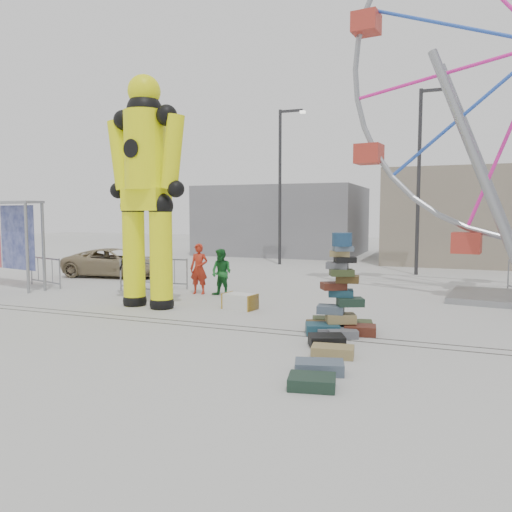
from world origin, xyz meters
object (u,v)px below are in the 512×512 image
at_px(lamp_post_left, 282,179).
at_px(banner_scaffold, 0,223).
at_px(steamer_trunk, 240,301).
at_px(barricade_dummy_b, 140,277).
at_px(pedestrian_red, 199,269).
at_px(pedestrian_black, 131,269).
at_px(lamp_post_right, 421,172).
at_px(pedestrian_green, 222,273).
at_px(crash_test_dummy, 146,183).
at_px(suitcase_tower, 340,305).
at_px(barricade_dummy_c, 162,273).
at_px(parked_suv, 115,263).
at_px(barricade_dummy_a, 45,272).

distance_m(lamp_post_left, banner_scaffold, 13.49).
xyz_separation_m(lamp_post_left, steamer_trunk, (2.71, -12.00, -4.27)).
height_order(barricade_dummy_b, pedestrian_red, pedestrian_red).
relative_size(steamer_trunk, barricade_dummy_b, 0.46).
xyz_separation_m(barricade_dummy_b, pedestrian_black, (-0.21, -0.23, 0.29)).
xyz_separation_m(lamp_post_right, pedestrian_green, (-5.70, -8.22, -3.71)).
bearing_deg(lamp_post_left, pedestrian_green, -82.73).
distance_m(pedestrian_green, pedestrian_black, 3.11).
xyz_separation_m(crash_test_dummy, steamer_trunk, (2.62, 0.66, -3.36)).
distance_m(suitcase_tower, banner_scaffold, 13.31).
bearing_deg(suitcase_tower, lamp_post_right, 68.42).
bearing_deg(lamp_post_left, pedestrian_black, -98.95).
distance_m(banner_scaffold, barricade_dummy_c, 6.16).
distance_m(lamp_post_right, suitcase_tower, 12.41).
relative_size(suitcase_tower, barricade_dummy_b, 1.14).
xyz_separation_m(banner_scaffold, parked_suv, (1.96, 4.01, -1.75)).
height_order(lamp_post_right, banner_scaffold, lamp_post_right).
bearing_deg(pedestrian_red, pedestrian_black, -163.14).
height_order(suitcase_tower, pedestrian_green, suitcase_tower).
xyz_separation_m(steamer_trunk, parked_suv, (-7.78, 4.69, 0.38)).
bearing_deg(steamer_trunk, crash_test_dummy, -154.60).
xyz_separation_m(barricade_dummy_c, pedestrian_red, (1.89, -0.74, 0.30)).
height_order(lamp_post_right, barricade_dummy_a, lamp_post_right).
xyz_separation_m(steamer_trunk, barricade_dummy_a, (-8.42, 1.39, 0.33)).
height_order(lamp_post_left, pedestrian_black, lamp_post_left).
distance_m(barricade_dummy_a, pedestrian_green, 7.03).
distance_m(banner_scaffold, pedestrian_black, 5.53).
xyz_separation_m(lamp_post_right, lamp_post_left, (-7.00, 2.00, 0.00)).
bearing_deg(pedestrian_red, parked_suv, 148.15).
height_order(crash_test_dummy, banner_scaffold, crash_test_dummy).
bearing_deg(pedestrian_red, barricade_dummy_c, 153.61).
relative_size(banner_scaffold, barricade_dummy_a, 2.19).
bearing_deg(banner_scaffold, suitcase_tower, 0.91).
bearing_deg(crash_test_dummy, pedestrian_red, 89.91).
distance_m(barricade_dummy_b, pedestrian_green, 2.86).
bearing_deg(lamp_post_right, barricade_dummy_b, -134.39).
distance_m(suitcase_tower, parked_suv, 12.76).
xyz_separation_m(lamp_post_left, barricade_dummy_a, (-5.71, -10.61, -3.93)).
height_order(pedestrian_red, parked_suv, pedestrian_red).
distance_m(lamp_post_right, pedestrian_red, 11.04).
height_order(suitcase_tower, crash_test_dummy, crash_test_dummy).
bearing_deg(lamp_post_right, parked_suv, -156.27).
distance_m(lamp_post_left, barricade_dummy_b, 11.49).
xyz_separation_m(lamp_post_right, pedestrian_black, (-8.72, -8.93, -3.65)).
xyz_separation_m(steamer_trunk, pedestrian_red, (-2.31, 1.93, 0.63)).
distance_m(steamer_trunk, parked_suv, 9.10).
height_order(lamp_post_right, pedestrian_green, lamp_post_right).
xyz_separation_m(barricade_dummy_b, parked_suv, (-3.56, 3.39, 0.05)).
bearing_deg(pedestrian_green, pedestrian_red, -175.80).
bearing_deg(pedestrian_green, crash_test_dummy, -102.93).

